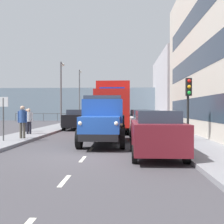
# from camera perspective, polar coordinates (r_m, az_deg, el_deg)

# --- Properties ---
(ground_plane) EXTENTS (80.00, 80.00, 0.00)m
(ground_plane) POSITION_cam_1_polar(r_m,az_deg,el_deg) (18.48, -1.85, -4.87)
(ground_plane) COLOR #423F44
(sidewalk_left) EXTENTS (2.38, 38.31, 0.15)m
(sidewalk_left) POSITION_cam_1_polar(r_m,az_deg,el_deg) (18.71, 12.99, -4.59)
(sidewalk_left) COLOR gray
(sidewalk_left) RESTS_ON ground_plane
(sidewalk_right) EXTENTS (2.38, 38.31, 0.15)m
(sidewalk_right) POSITION_cam_1_polar(r_m,az_deg,el_deg) (19.46, -16.10, -4.39)
(sidewalk_right) COLOR gray
(sidewalk_right) RESTS_ON ground_plane
(road_centreline_markings) EXTENTS (0.12, 34.60, 0.01)m
(road_centreline_markings) POSITION_cam_1_polar(r_m,az_deg,el_deg) (18.45, -1.86, -4.86)
(road_centreline_markings) COLOR silver
(road_centreline_markings) RESTS_ON ground_plane
(building_far_block) EXTENTS (7.58, 14.69, 8.75)m
(building_far_block) POSITION_cam_1_polar(r_m,az_deg,el_deg) (36.79, 15.87, 4.68)
(building_far_block) COLOR #B7B2B7
(building_far_block) RESTS_ON ground_plane
(sea_horizon) EXTENTS (80.00, 0.80, 5.00)m
(sea_horizon) POSITION_cam_1_polar(r_m,az_deg,el_deg) (40.52, 0.70, 1.68)
(sea_horizon) COLOR gray
(sea_horizon) RESTS_ON ground_plane
(seawall_railing) EXTENTS (28.08, 0.08, 1.20)m
(seawall_railing) POSITION_cam_1_polar(r_m,az_deg,el_deg) (36.93, 0.49, -0.68)
(seawall_railing) COLOR #4C5156
(seawall_railing) RESTS_ON ground_plane
(truck_vintage_blue) EXTENTS (2.17, 5.64, 2.43)m
(truck_vintage_blue) POSITION_cam_1_polar(r_m,az_deg,el_deg) (13.13, -1.94, -1.97)
(truck_vintage_blue) COLOR black
(truck_vintage_blue) RESTS_ON ground_plane
(lorry_cargo_red) EXTENTS (2.58, 8.20, 3.87)m
(lorry_cargo_red) POSITION_cam_1_polar(r_m,az_deg,el_deg) (21.39, 0.40, 1.45)
(lorry_cargo_red) COLOR red
(lorry_cargo_red) RESTS_ON ground_plane
(car_maroon_kerbside_near) EXTENTS (1.86, 4.07, 1.72)m
(car_maroon_kerbside_near) POSITION_cam_1_polar(r_m,az_deg,el_deg) (10.06, 9.43, -4.40)
(car_maroon_kerbside_near) COLOR maroon
(car_maroon_kerbside_near) RESTS_ON ground_plane
(car_white_kerbside_1) EXTENTS (1.78, 3.93, 1.72)m
(car_white_kerbside_1) POSITION_cam_1_polar(r_m,az_deg,el_deg) (15.73, 7.03, -2.58)
(car_white_kerbside_1) COLOR white
(car_white_kerbside_1) RESTS_ON ground_plane
(car_teal_kerbside_2) EXTENTS (1.84, 4.47, 1.72)m
(car_teal_kerbside_2) POSITION_cam_1_polar(r_m,az_deg,el_deg) (20.77, 6.01, -1.78)
(car_teal_kerbside_2) COLOR #1E6670
(car_teal_kerbside_2) RESTS_ON ground_plane
(car_black_oppositeside_0) EXTENTS (1.89, 4.28, 1.72)m
(car_black_oppositeside_0) POSITION_cam_1_polar(r_m,az_deg,el_deg) (23.22, -7.49, -1.53)
(car_black_oppositeside_0) COLOR black
(car_black_oppositeside_0) RESTS_ON ground_plane
(car_grey_oppositeside_1) EXTENTS (1.85, 4.66, 1.72)m
(car_grey_oppositeside_1) POSITION_cam_1_polar(r_m,az_deg,el_deg) (29.87, -5.17, -1.03)
(car_grey_oppositeside_1) COLOR slate
(car_grey_oppositeside_1) RESTS_ON ground_plane
(pedestrian_couple_a) EXTENTS (0.53, 0.34, 1.81)m
(pedestrian_couple_a) POSITION_cam_1_polar(r_m,az_deg,el_deg) (15.57, -18.66, -1.44)
(pedestrian_couple_a) COLOR #4C473D
(pedestrian_couple_a) RESTS_ON sidewalk_right
(pedestrian_by_lamp) EXTENTS (0.53, 0.34, 1.66)m
(pedestrian_by_lamp) POSITION_cam_1_polar(r_m,az_deg,el_deg) (18.15, -17.40, -1.44)
(pedestrian_by_lamp) COLOR black
(pedestrian_by_lamp) RESTS_ON sidewalk_right
(pedestrian_near_railing) EXTENTS (0.53, 0.34, 1.64)m
(pedestrian_near_railing) POSITION_cam_1_polar(r_m,az_deg,el_deg) (20.05, -17.70, -1.29)
(pedestrian_near_railing) COLOR black
(pedestrian_near_railing) RESTS_ON sidewalk_right
(traffic_light_near) EXTENTS (0.28, 0.41, 3.20)m
(traffic_light_near) POSITION_cam_1_polar(r_m,az_deg,el_deg) (14.13, 16.07, 3.44)
(traffic_light_near) COLOR black
(traffic_light_near) RESTS_ON sidewalk_left
(lamp_post_promenade) EXTENTS (0.32, 1.14, 6.21)m
(lamp_post_promenade) POSITION_cam_1_polar(r_m,az_deg,el_deg) (26.49, -10.82, 5.17)
(lamp_post_promenade) COLOR #59595B
(lamp_post_promenade) RESTS_ON sidewalk_right
(lamp_post_far) EXTENTS (0.32, 1.14, 6.99)m
(lamp_post_far) POSITION_cam_1_polar(r_m,az_deg,el_deg) (36.90, -6.96, 4.53)
(lamp_post_far) COLOR #59595B
(lamp_post_far) RESTS_ON sidewalk_right
(street_sign) EXTENTS (0.50, 0.07, 2.25)m
(street_sign) POSITION_cam_1_polar(r_m,az_deg,el_deg) (14.75, -22.28, 0.23)
(street_sign) COLOR #4C4C4C
(street_sign) RESTS_ON sidewalk_right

